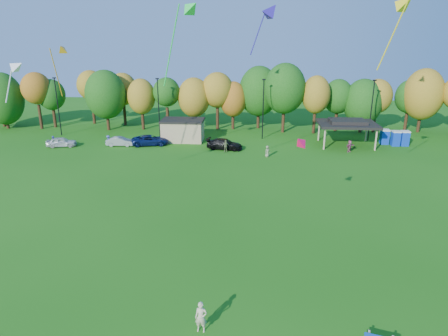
# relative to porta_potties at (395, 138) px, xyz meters

# --- Properties ---
(ground) EXTENTS (160.00, 160.00, 0.00)m
(ground) POSITION_rel_porta_potties_xyz_m (-21.11, -37.61, -1.10)
(ground) COLOR #19600F
(ground) RESTS_ON ground
(tree_line) EXTENTS (93.57, 10.55, 11.15)m
(tree_line) POSITION_rel_porta_potties_xyz_m (-22.13, 7.90, 4.82)
(tree_line) COLOR black
(tree_line) RESTS_ON ground
(lamp_posts) EXTENTS (64.50, 0.25, 9.09)m
(lamp_posts) POSITION_rel_porta_potties_xyz_m (-19.11, 2.39, 3.80)
(lamp_posts) COLOR black
(lamp_posts) RESTS_ON ground
(utility_building) EXTENTS (6.30, 4.30, 3.25)m
(utility_building) POSITION_rel_porta_potties_xyz_m (-31.11, 0.39, 0.54)
(utility_building) COLOR tan
(utility_building) RESTS_ON ground
(pavilion) EXTENTS (8.20, 6.20, 3.77)m
(pavilion) POSITION_rel_porta_potties_xyz_m (-7.11, -0.61, 2.13)
(pavilion) COLOR tan
(pavilion) RESTS_ON ground
(porta_potties) EXTENTS (3.75, 2.00, 2.18)m
(porta_potties) POSITION_rel_porta_potties_xyz_m (0.00, 0.00, 0.00)
(porta_potties) COLOR #0E38B8
(porta_potties) RESTS_ON ground
(kite_flyer) EXTENTS (0.68, 0.47, 1.80)m
(kite_flyer) POSITION_rel_porta_potties_xyz_m (-23.25, -40.19, -0.20)
(kite_flyer) COLOR beige
(kite_flyer) RESTS_ON ground
(car_a) EXTENTS (4.36, 2.50, 1.40)m
(car_a) POSITION_rel_porta_potties_xyz_m (-47.91, -4.31, -0.40)
(car_a) COLOR silver
(car_a) RESTS_ON ground
(car_b) EXTENTS (4.03, 1.63, 1.30)m
(car_b) POSITION_rel_porta_potties_xyz_m (-39.66, -3.22, -0.45)
(car_b) COLOR #9D9CA2
(car_b) RESTS_ON ground
(car_c) EXTENTS (5.69, 3.57, 1.46)m
(car_c) POSITION_rel_porta_potties_xyz_m (-35.44, -2.52, -0.37)
(car_c) COLOR #0D1C52
(car_c) RESTS_ON ground
(car_d) EXTENTS (5.30, 2.88, 1.46)m
(car_d) POSITION_rel_porta_potties_xyz_m (-24.50, -3.94, -0.37)
(car_d) COLOR black
(car_d) RESTS_ON ground
(far_person_0) EXTENTS (0.73, 0.87, 1.59)m
(far_person_0) POSITION_rel_porta_potties_xyz_m (-48.97, -4.41, -0.30)
(far_person_0) COLOR #5764C0
(far_person_0) RESTS_ON ground
(far_person_1) EXTENTS (0.87, 0.87, 1.53)m
(far_person_1) POSITION_rel_porta_potties_xyz_m (-18.65, -7.26, -0.33)
(far_person_1) COLOR gray
(far_person_1) RESTS_ON ground
(far_person_2) EXTENTS (1.12, 1.13, 1.56)m
(far_person_2) POSITION_rel_porta_potties_xyz_m (-41.34, -3.41, -0.32)
(far_person_2) COLOR #445195
(far_person_2) RESTS_ON ground
(far_person_3) EXTENTS (1.08, 0.65, 1.72)m
(far_person_3) POSITION_rel_porta_potties_xyz_m (-24.23, -5.50, -0.24)
(far_person_3) COLOR #687548
(far_person_3) RESTS_ON ground
(far_person_4) EXTENTS (1.50, 1.35, 1.66)m
(far_person_4) POSITION_rel_porta_potties_xyz_m (-7.35, -4.17, -0.27)
(far_person_4) COLOR #9E4268
(far_person_4) RESTS_ON ground
(kite_1) EXTENTS (1.58, 1.57, 1.28)m
(kite_1) POSITION_rel_porta_potties_xyz_m (-17.16, -28.84, 6.66)
(kite_1) COLOR #F70D4F
(kite_4) EXTENTS (1.17, 3.12, 5.30)m
(kite_4) POSITION_rel_porta_potties_xyz_m (-39.70, -17.94, 12.78)
(kite_4) COLOR orange
(kite_5) EXTENTS (2.10, 1.00, 3.42)m
(kite_5) POSITION_rel_porta_potties_xyz_m (-38.47, -28.11, 11.91)
(kite_5) COLOR silver
(kite_7) EXTENTS (2.90, 1.95, 4.60)m
(kite_7) POSITION_rel_porta_potties_xyz_m (-19.30, -20.97, 16.13)
(kite_7) COLOR navy
(kite_11) EXTENTS (3.74, 3.27, 7.37)m
(kite_11) POSITION_rel_porta_potties_xyz_m (-26.02, -22.28, 16.28)
(kite_11) COLOR #1DD940
(kite_14) EXTENTS (2.64, 2.89, 5.46)m
(kite_14) POSITION_rel_porta_potties_xyz_m (-10.15, -26.62, 16.26)
(kite_14) COLOR yellow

